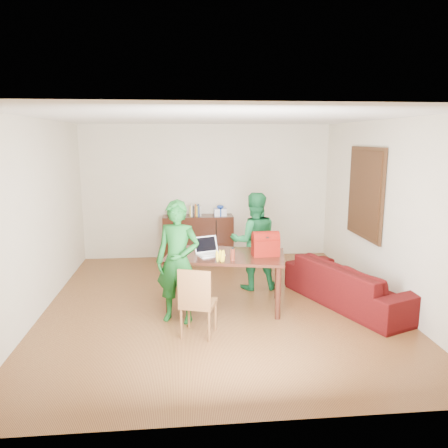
{
  "coord_description": "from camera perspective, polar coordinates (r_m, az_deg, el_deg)",
  "views": [
    {
      "loc": [
        -0.51,
        -6.09,
        2.43
      ],
      "look_at": [
        0.1,
        0.14,
        1.19
      ],
      "focal_mm": 35.0,
      "sensor_mm": 36.0,
      "label": 1
    }
  ],
  "objects": [
    {
      "name": "table",
      "position": [
        6.31,
        0.18,
        -4.87
      ],
      "size": [
        1.83,
        1.26,
        0.78
      ],
      "rotation": [
        0.0,
        0.0,
        -0.2
      ],
      "color": "black",
      "rests_on": "ground"
    },
    {
      "name": "chair",
      "position": [
        5.54,
        -3.38,
        -11.84
      ],
      "size": [
        0.5,
        0.49,
        0.9
      ],
      "rotation": [
        0.0,
        0.0,
        -0.31
      ],
      "color": "brown",
      "rests_on": "ground"
    },
    {
      "name": "room",
      "position": [
        6.34,
        -0.75,
        1.01
      ],
      "size": [
        5.2,
        5.7,
        2.9
      ],
      "color": "#4A2312",
      "rests_on": "ground"
    },
    {
      "name": "bottle",
      "position": [
        5.94,
        1.14,
        -3.94
      ],
      "size": [
        0.08,
        0.08,
        0.19
      ],
      "primitive_type": "cylinder",
      "rotation": [
        0.0,
        0.0,
        0.23
      ],
      "color": "#5C2115",
      "rests_on": "table"
    },
    {
      "name": "laptop",
      "position": [
        6.22,
        -1.77,
        -3.71
      ],
      "size": [
        0.42,
        0.36,
        0.25
      ],
      "rotation": [
        0.0,
        0.0,
        0.38
      ],
      "color": "white",
      "rests_on": "table"
    },
    {
      "name": "sofa",
      "position": [
        6.76,
        16.24,
        -7.49
      ],
      "size": [
        1.59,
        2.32,
        0.63
      ],
      "primitive_type": "imported",
      "rotation": [
        0.0,
        0.0,
        1.95
      ],
      "color": "#37070A",
      "rests_on": "ground"
    },
    {
      "name": "bananas",
      "position": [
        5.9,
        -0.48,
        -4.68
      ],
      "size": [
        0.18,
        0.13,
        0.06
      ],
      "primitive_type": null,
      "rotation": [
        0.0,
        0.0,
        0.13
      ],
      "color": "yellow",
      "rests_on": "table"
    },
    {
      "name": "person_far",
      "position": [
        7.07,
        3.94,
        -2.23
      ],
      "size": [
        0.77,
        0.6,
        1.58
      ],
      "primitive_type": "imported",
      "rotation": [
        0.0,
        0.0,
        3.14
      ],
      "color": "#166331",
      "rests_on": "ground"
    },
    {
      "name": "person_near",
      "position": [
        5.81,
        -6.06,
        -4.93
      ],
      "size": [
        0.7,
        0.57,
        1.64
      ],
      "primitive_type": "imported",
      "rotation": [
        0.0,
        0.0,
        -0.34
      ],
      "color": "#12521B",
      "rests_on": "ground"
    },
    {
      "name": "red_bag",
      "position": [
        6.22,
        5.44,
        -2.88
      ],
      "size": [
        0.38,
        0.23,
        0.27
      ],
      "primitive_type": "cube",
      "rotation": [
        0.0,
        0.0,
        0.05
      ],
      "color": "maroon",
      "rests_on": "table"
    }
  ]
}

